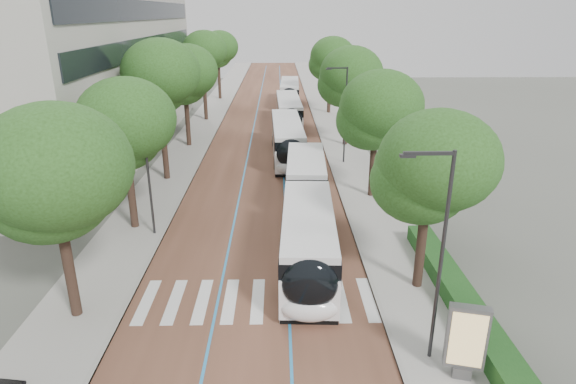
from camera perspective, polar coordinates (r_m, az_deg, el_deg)
name	(u,v)px	position (r m, az deg, el deg)	size (l,w,h in m)	color
ground	(252,314)	(21.51, -4.25, -14.19)	(160.00, 160.00, 0.00)	#51544C
road	(268,120)	(58.95, -2.34, 8.55)	(11.00, 140.00, 0.02)	brown
sidewalk_left	(206,120)	(59.56, -9.65, 8.45)	(4.00, 140.00, 0.12)	#9B9993
sidewalk_right	(330,119)	(59.26, 5.01, 8.60)	(4.00, 140.00, 0.12)	#9B9993
kerb_left	(222,120)	(59.31, -7.81, 8.50)	(0.20, 140.00, 0.14)	gray
kerb_right	(315,119)	(59.09, 3.16, 8.61)	(0.20, 140.00, 0.14)	gray
zebra_crossing	(258,300)	(22.31, -3.60, -12.67)	(10.55, 3.60, 0.01)	silver
lane_line_left	(255,120)	(59.00, -3.91, 8.54)	(0.12, 126.00, 0.01)	#257EBB
lane_line_right	(282,120)	(58.93, -0.76, 8.58)	(0.12, 126.00, 0.01)	#257EBB
office_building	(53,73)	(50.38, -26.05, 12.57)	(18.11, 40.00, 14.00)	#ADA9A0
hedge	(462,301)	(22.61, 19.96, -12.04)	(1.20, 14.00, 0.80)	#194217
streetlight_near	(438,243)	(17.30, 17.36, -5.84)	(1.82, 0.20, 8.00)	#2B2B2E
streetlight_far	(344,108)	(40.70, 6.61, 9.91)	(1.82, 0.20, 8.00)	#2B2B2E
lamp_post_left	(148,168)	(27.87, -16.30, 2.77)	(0.14, 0.14, 8.00)	#2B2B2E
trees_left	(175,81)	(42.75, -13.22, 12.68)	(5.77, 60.58, 10.00)	black
trees_right	(355,89)	(42.04, 7.92, 12.02)	(5.89, 47.38, 8.95)	black
lead_bus	(307,212)	(27.30, 2.26, -2.33)	(3.33, 18.49, 3.20)	black
bus_queued_0	(287,141)	(42.58, -0.06, 6.11)	(2.88, 12.47, 3.20)	white
bus_queued_1	(289,113)	(54.87, 0.09, 9.39)	(2.81, 12.45, 3.20)	white
bus_queued_2	(290,93)	(68.61, 0.19, 11.64)	(2.92, 12.47, 3.20)	white
ad_panel	(466,340)	(18.42, 20.36, -16.16)	(1.42, 0.70, 2.84)	#59595B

